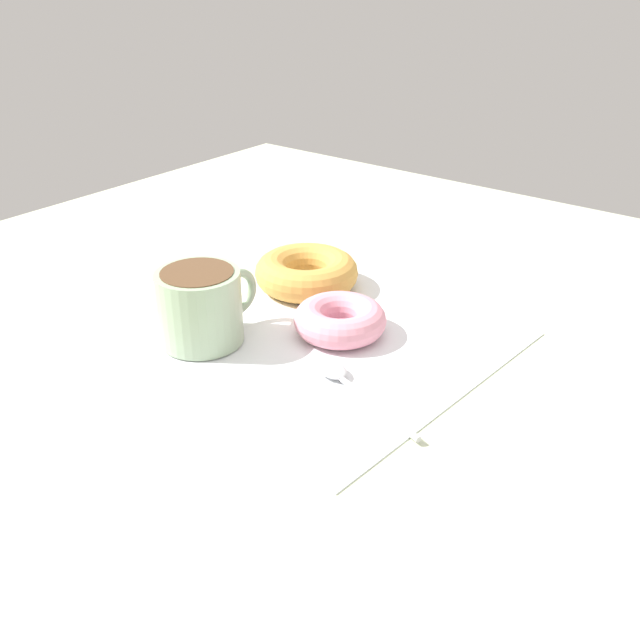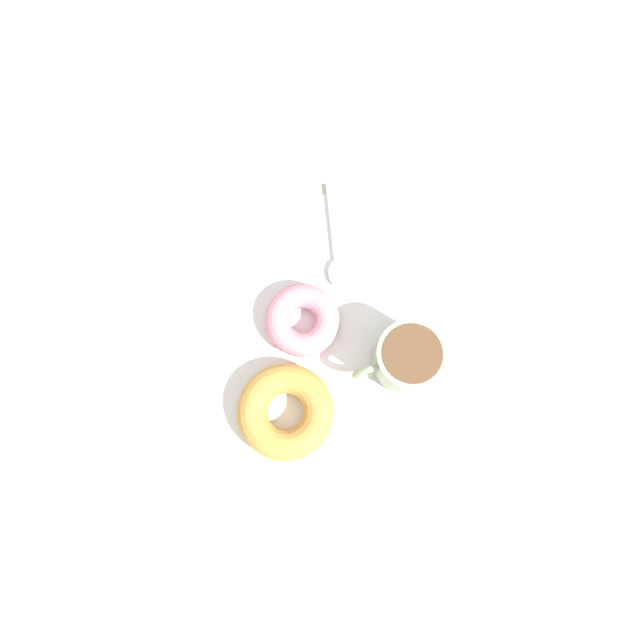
{
  "view_description": "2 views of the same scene",
  "coord_description": "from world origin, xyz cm",
  "px_view_note": "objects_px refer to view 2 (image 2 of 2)",
  "views": [
    {
      "loc": [
        -46.43,
        -36.39,
        35.23
      ],
      "look_at": [
        2.93,
        1.96,
        2.3
      ],
      "focal_mm": 40.0,
      "sensor_mm": 36.0,
      "label": 1
    },
    {
      "loc": [
        9.24,
        15.73,
        78.58
      ],
      "look_at": [
        2.93,
        1.96,
        2.3
      ],
      "focal_mm": 35.0,
      "sensor_mm": 36.0,
      "label": 2
    }
  ],
  "objects_px": {
    "coffee_cup": "(407,358)",
    "spoon": "(335,258)",
    "donut_far": "(286,412)",
    "donut_near_cup": "(302,320)"
  },
  "relations": [
    {
      "from": "coffee_cup",
      "to": "spoon",
      "type": "bearing_deg",
      "value": -82.73
    },
    {
      "from": "coffee_cup",
      "to": "spoon",
      "type": "relative_size",
      "value": 0.81
    },
    {
      "from": "spoon",
      "to": "donut_far",
      "type": "bearing_deg",
      "value": 48.26
    },
    {
      "from": "donut_near_cup",
      "to": "spoon",
      "type": "distance_m",
      "value": 0.1
    },
    {
      "from": "donut_far",
      "to": "donut_near_cup",
      "type": "bearing_deg",
      "value": -124.29
    },
    {
      "from": "donut_near_cup",
      "to": "donut_far",
      "type": "relative_size",
      "value": 0.79
    },
    {
      "from": "donut_far",
      "to": "coffee_cup",
      "type": "bearing_deg",
      "value": 178.68
    },
    {
      "from": "coffee_cup",
      "to": "donut_near_cup",
      "type": "relative_size",
      "value": 1.19
    },
    {
      "from": "coffee_cup",
      "to": "donut_near_cup",
      "type": "bearing_deg",
      "value": -46.66
    },
    {
      "from": "donut_near_cup",
      "to": "donut_far",
      "type": "distance_m",
      "value": 0.12
    }
  ]
}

